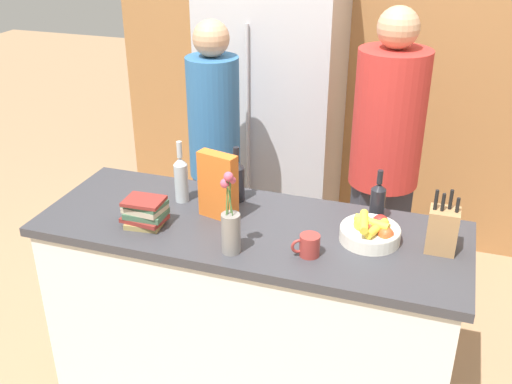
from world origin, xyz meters
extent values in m
cube|color=silver|center=(0.00, 0.00, 0.44)|extent=(1.78, 0.65, 0.88)
cube|color=#38383D|center=(0.00, 0.00, 0.90)|extent=(1.86, 0.68, 0.04)
cube|color=#9E6B3D|center=(0.00, 1.74, 1.30)|extent=(3.06, 0.12, 2.60)
cube|color=#B7B7BC|center=(-0.32, 1.38, 0.94)|extent=(0.83, 0.60, 1.89)
cylinder|color=#B7B7BC|center=(-0.38, 1.06, 1.04)|extent=(0.02, 0.02, 1.04)
cylinder|color=silver|center=(0.51, 0.04, 0.95)|extent=(0.25, 0.25, 0.05)
torus|color=silver|center=(0.51, 0.04, 0.97)|extent=(0.25, 0.25, 0.02)
sphere|color=red|center=(0.50, 0.03, 0.98)|extent=(0.07, 0.07, 0.07)
sphere|color=red|center=(0.54, 0.10, 0.97)|extent=(0.07, 0.07, 0.07)
sphere|color=#99B233|center=(0.48, 0.04, 0.99)|extent=(0.08, 0.08, 0.08)
sphere|color=#C64C23|center=(0.58, 0.01, 0.97)|extent=(0.07, 0.07, 0.07)
sphere|color=#C64C23|center=(0.51, 0.04, 0.98)|extent=(0.07, 0.07, 0.07)
cylinder|color=yellow|center=(0.54, 0.01, 0.99)|extent=(0.08, 0.14, 0.03)
cylinder|color=yellow|center=(0.51, 0.03, 1.01)|extent=(0.15, 0.08, 0.03)
cylinder|color=yellow|center=(0.49, 0.01, 1.02)|extent=(0.06, 0.16, 0.03)
cube|color=#A87A4C|center=(0.79, 0.05, 1.01)|extent=(0.12, 0.10, 0.18)
cylinder|color=black|center=(0.75, 0.04, 1.14)|extent=(0.01, 0.01, 0.09)
cylinder|color=black|center=(0.78, 0.04, 1.13)|extent=(0.01, 0.01, 0.08)
cylinder|color=black|center=(0.80, 0.06, 1.14)|extent=(0.01, 0.01, 0.09)
cylinder|color=black|center=(0.83, 0.05, 1.13)|extent=(0.01, 0.01, 0.07)
cylinder|color=gray|center=(0.00, -0.23, 1.00)|extent=(0.08, 0.08, 0.17)
cylinder|color=#477538|center=(0.00, -0.22, 1.16)|extent=(0.01, 0.02, 0.15)
sphere|color=#C64C66|center=(0.01, -0.22, 1.23)|extent=(0.03, 0.03, 0.03)
cylinder|color=#477538|center=(-0.01, -0.22, 1.16)|extent=(0.02, 0.01, 0.14)
sphere|color=#C64C66|center=(-0.01, -0.22, 1.23)|extent=(0.03, 0.03, 0.03)
cylinder|color=#477538|center=(-0.01, -0.23, 1.15)|extent=(0.01, 0.02, 0.13)
sphere|color=#C64C66|center=(-0.02, -0.23, 1.22)|extent=(0.04, 0.04, 0.04)
cylinder|color=#477538|center=(0.00, -0.23, 1.17)|extent=(0.03, 0.01, 0.17)
sphere|color=#C64C66|center=(0.00, -0.24, 1.26)|extent=(0.04, 0.04, 0.04)
cube|color=orange|center=(-0.15, 0.03, 1.07)|extent=(0.19, 0.10, 0.30)
cylinder|color=#99332D|center=(0.30, -0.15, 0.96)|extent=(0.08, 0.08, 0.09)
torus|color=#99332D|center=(0.26, -0.17, 0.96)|extent=(0.06, 0.04, 0.06)
cube|color=#99844C|center=(-0.43, -0.13, 0.93)|extent=(0.17, 0.16, 0.02)
cube|color=maroon|center=(-0.43, -0.14, 0.95)|extent=(0.19, 0.14, 0.02)
cube|color=#3D6047|center=(-0.42, -0.14, 0.97)|extent=(0.17, 0.13, 0.02)
cube|color=#B7A88E|center=(-0.43, -0.13, 1.00)|extent=(0.17, 0.14, 0.03)
cube|color=#3D6047|center=(-0.43, -0.13, 1.02)|extent=(0.18, 0.14, 0.02)
cube|color=maroon|center=(-0.43, -0.14, 1.03)|extent=(0.17, 0.13, 0.02)
cylinder|color=#B2BCC1|center=(-0.37, 0.12, 1.01)|extent=(0.06, 0.06, 0.18)
cone|color=#B2BCC1|center=(-0.37, 0.12, 1.12)|extent=(0.06, 0.06, 0.04)
cylinder|color=#B2BCC1|center=(-0.37, 0.12, 1.17)|extent=(0.02, 0.02, 0.08)
cylinder|color=black|center=(0.51, 0.23, 0.99)|extent=(0.07, 0.07, 0.15)
cone|color=black|center=(0.51, 0.23, 1.08)|extent=(0.07, 0.07, 0.03)
cylinder|color=black|center=(0.51, 0.23, 1.12)|extent=(0.02, 0.02, 0.06)
cylinder|color=black|center=(-0.14, 0.21, 1.00)|extent=(0.07, 0.07, 0.16)
cone|color=black|center=(-0.14, 0.21, 1.10)|extent=(0.07, 0.07, 0.03)
cylinder|color=black|center=(-0.14, 0.21, 1.15)|extent=(0.03, 0.03, 0.07)
cube|color=#383842|center=(-0.45, 0.71, 0.40)|extent=(0.26, 0.21, 0.79)
cylinder|color=#2D6093|center=(-0.45, 0.71, 1.12)|extent=(0.28, 0.28, 0.66)
sphere|color=tan|center=(-0.45, 0.71, 1.55)|extent=(0.19, 0.19, 0.19)
cube|color=#383842|center=(0.47, 0.79, 0.42)|extent=(0.33, 0.28, 0.84)
cylinder|color=red|center=(0.47, 0.79, 1.19)|extent=(0.36, 0.36, 0.70)
sphere|color=tan|center=(0.47, 0.79, 1.64)|extent=(0.20, 0.20, 0.20)
camera|label=1|loc=(0.74, -2.13, 2.19)|focal=42.00mm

